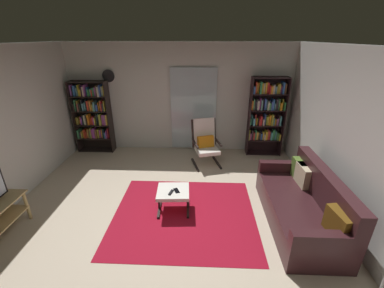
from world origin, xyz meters
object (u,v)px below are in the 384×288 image
(lounge_armchair, at_px, (205,141))
(tv_remote, at_px, (171,192))
(bookshelf_near_sofa, at_px, (266,114))
(ottoman, at_px, (173,194))
(wall_clock, at_px, (108,76))
(cell_phone, at_px, (176,191))
(leather_sofa, at_px, (303,205))
(bookshelf_near_tv, at_px, (93,114))

(lounge_armchair, bearing_deg, tv_remote, -107.08)
(bookshelf_near_sofa, xyz_separation_m, lounge_armchair, (-1.43, -0.58, -0.48))
(bookshelf_near_sofa, relative_size, ottoman, 3.42)
(wall_clock, bearing_deg, ottoman, -54.68)
(ottoman, distance_m, wall_clock, 3.41)
(tv_remote, bearing_deg, cell_phone, 50.64)
(cell_phone, relative_size, wall_clock, 0.48)
(lounge_armchair, bearing_deg, leather_sofa, -52.92)
(lounge_armchair, xyz_separation_m, ottoman, (-0.54, -1.76, -0.22))
(bookshelf_near_tv, distance_m, ottoman, 3.29)
(bookshelf_near_tv, xyz_separation_m, ottoman, (2.22, -2.34, -0.63))
(cell_phone, distance_m, wall_clock, 3.42)
(bookshelf_near_sofa, distance_m, leather_sofa, 2.64)
(leather_sofa, height_order, ottoman, leather_sofa)
(bookshelf_near_tv, xyz_separation_m, cell_phone, (2.28, -2.35, -0.56))
(leather_sofa, bearing_deg, ottoman, 174.06)
(bookshelf_near_tv, bearing_deg, leather_sofa, -30.96)
(bookshelf_near_tv, xyz_separation_m, wall_clock, (0.46, 0.15, 0.90))
(bookshelf_near_tv, xyz_separation_m, leather_sofa, (4.25, -2.55, -0.63))
(bookshelf_near_sofa, relative_size, leather_sofa, 0.97)
(ottoman, bearing_deg, cell_phone, -15.44)
(leather_sofa, distance_m, cell_phone, 1.98)
(leather_sofa, relative_size, lounge_armchair, 1.90)
(wall_clock, bearing_deg, cell_phone, -53.98)
(bookshelf_near_sofa, distance_m, ottoman, 3.13)
(leather_sofa, xyz_separation_m, lounge_armchair, (-1.49, 1.97, 0.22))
(bookshelf_near_tv, height_order, bookshelf_near_sofa, bookshelf_near_sofa)
(tv_remote, xyz_separation_m, wall_clock, (-1.73, 2.56, 1.45))
(ottoman, bearing_deg, leather_sofa, -5.94)
(lounge_armchair, height_order, ottoman, lounge_armchair)
(tv_remote, relative_size, cell_phone, 1.03)
(bookshelf_near_tv, xyz_separation_m, tv_remote, (2.20, -2.41, -0.55))
(lounge_armchair, height_order, cell_phone, lounge_armchair)
(wall_clock, bearing_deg, tv_remote, -55.86)
(lounge_armchair, xyz_separation_m, tv_remote, (-0.56, -1.83, -0.14))
(bookshelf_near_sofa, relative_size, wall_clock, 6.47)
(bookshelf_near_sofa, height_order, leather_sofa, bookshelf_near_sofa)
(tv_remote, distance_m, wall_clock, 3.41)
(bookshelf_near_tv, relative_size, ottoman, 3.20)
(lounge_armchair, bearing_deg, cell_phone, -105.14)
(wall_clock, bearing_deg, bookshelf_near_sofa, -2.32)
(ottoman, xyz_separation_m, wall_clock, (-1.76, 2.48, 1.53))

